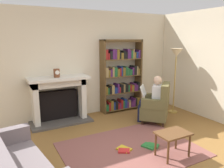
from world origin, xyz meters
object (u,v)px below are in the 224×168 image
(seated_reader, at_px, (153,97))
(armchair_reading, at_px, (157,106))
(mantel_clock, at_px, (57,73))
(side_table, at_px, (173,136))
(floor_lamp, at_px, (176,59))
(fireplace, at_px, (59,98))
(bookshelf, at_px, (121,77))

(seated_reader, bearing_deg, armchair_reading, 90.00)
(mantel_clock, distance_m, side_table, 2.89)
(mantel_clock, height_order, seated_reader, mantel_clock)
(floor_lamp, bearing_deg, fireplace, 164.42)
(fireplace, height_order, armchair_reading, fireplace)
(armchair_reading, distance_m, floor_lamp, 1.43)
(mantel_clock, xyz_separation_m, floor_lamp, (2.97, -0.72, 0.27))
(fireplace, xyz_separation_m, armchair_reading, (2.04, -1.19, -0.16))
(mantel_clock, xyz_separation_m, bookshelf, (1.81, 0.13, -0.26))
(bookshelf, distance_m, seated_reader, 1.21)
(fireplace, distance_m, side_table, 2.84)
(armchair_reading, height_order, floor_lamp, floor_lamp)
(floor_lamp, bearing_deg, armchair_reading, -156.90)
(bookshelf, xyz_separation_m, armchair_reading, (0.27, -1.23, -0.53))
(mantel_clock, bearing_deg, fireplace, 64.83)
(seated_reader, bearing_deg, fireplace, -73.11)
(seated_reader, bearing_deg, floor_lamp, 153.27)
(bookshelf, bearing_deg, fireplace, -178.88)
(seated_reader, xyz_separation_m, side_table, (-0.70, -1.43, -0.25))
(armchair_reading, distance_m, side_table, 1.56)
(armchair_reading, xyz_separation_m, seated_reader, (-0.08, 0.09, 0.20))
(mantel_clock, height_order, armchair_reading, mantel_clock)
(side_table, xyz_separation_m, floor_lamp, (1.67, 1.72, 1.11))
(floor_lamp, bearing_deg, seated_reader, -163.15)
(seated_reader, bearing_deg, side_table, 20.32)
(seated_reader, height_order, side_table, seated_reader)
(armchair_reading, distance_m, seated_reader, 0.23)
(bookshelf, bearing_deg, seated_reader, -80.38)
(bookshelf, height_order, side_table, bookshelf)
(side_table, bearing_deg, fireplace, 116.34)
(bookshelf, relative_size, seated_reader, 1.73)
(mantel_clock, relative_size, seated_reader, 0.17)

